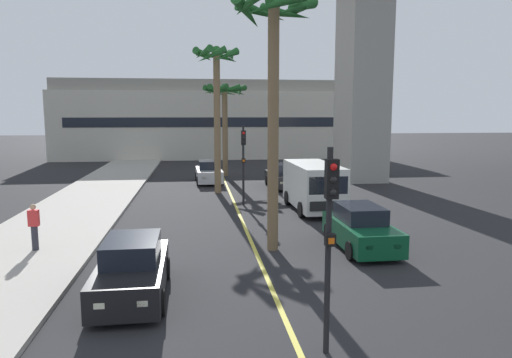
% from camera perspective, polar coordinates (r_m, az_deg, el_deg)
% --- Properties ---
extents(sidewalk_left, '(4.80, 80.00, 0.15)m').
position_cam_1_polar(sidewalk_left, '(19.29, -25.33, -7.09)').
color(sidewalk_left, '#ADA89E').
rests_on(sidewalk_left, ground).
extents(lane_stripe_center, '(0.14, 56.00, 0.01)m').
position_cam_1_polar(lane_stripe_center, '(26.24, -2.79, -2.64)').
color(lane_stripe_center, '#DBCC4C').
rests_on(lane_stripe_center, ground).
extents(pier_building_backdrop, '(33.82, 8.04, 8.40)m').
position_cam_1_polar(pier_building_backdrop, '(52.93, -5.18, 7.18)').
color(pier_building_backdrop, beige).
rests_on(pier_building_backdrop, ground).
extents(car_queue_front, '(1.90, 4.14, 1.56)m').
position_cam_1_polar(car_queue_front, '(30.73, 3.25, 0.27)').
color(car_queue_front, black).
rests_on(car_queue_front, ground).
extents(car_queue_second, '(1.87, 4.12, 1.56)m').
position_cam_1_polar(car_queue_second, '(13.02, -14.89, -10.72)').
color(car_queue_second, black).
rests_on(car_queue_second, ground).
extents(car_queue_third, '(1.86, 4.11, 1.56)m').
position_cam_1_polar(car_queue_third, '(17.34, 12.65, -5.95)').
color(car_queue_third, '#0C4728').
rests_on(car_queue_third, ground).
extents(car_queue_fourth, '(1.96, 4.16, 1.56)m').
position_cam_1_polar(car_queue_fourth, '(33.07, -5.78, 0.79)').
color(car_queue_fourth, '#B7BABF').
rests_on(car_queue_fourth, ground).
extents(delivery_van, '(2.22, 5.28, 2.36)m').
position_cam_1_polar(delivery_van, '(23.55, 6.99, -0.75)').
color(delivery_van, silver).
rests_on(delivery_van, ground).
extents(traffic_light_median_near, '(0.24, 0.37, 4.20)m').
position_cam_1_polar(traffic_light_median_near, '(9.24, 8.99, -5.39)').
color(traffic_light_median_near, black).
rests_on(traffic_light_median_near, ground).
extents(traffic_light_median_far, '(0.24, 0.37, 4.20)m').
position_cam_1_polar(traffic_light_median_far, '(24.50, -1.55, 3.00)').
color(traffic_light_median_far, black).
rests_on(traffic_light_median_far, ground).
extents(palm_tree_near_median, '(3.49, 3.51, 7.13)m').
position_cam_1_polar(palm_tree_near_median, '(36.38, -3.80, 9.48)').
color(palm_tree_near_median, brown).
rests_on(palm_tree_near_median, ground).
extents(palm_tree_mid_median, '(2.87, 2.88, 8.82)m').
position_cam_1_polar(palm_tree_mid_median, '(28.55, -4.85, 12.10)').
color(palm_tree_mid_median, brown).
rests_on(palm_tree_mid_median, ground).
extents(palm_tree_far_median, '(3.02, 3.04, 8.88)m').
position_cam_1_polar(palm_tree_far_median, '(16.43, 2.17, 15.72)').
color(palm_tree_far_median, brown).
rests_on(palm_tree_far_median, ground).
extents(pedestrian_mid_block, '(0.34, 0.22, 1.62)m').
position_cam_1_polar(pedestrian_mid_block, '(17.88, -25.46, -5.21)').
color(pedestrian_mid_block, '#2D2D38').
rests_on(pedestrian_mid_block, sidewalk_left).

